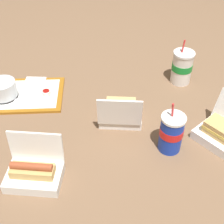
{
  "coord_description": "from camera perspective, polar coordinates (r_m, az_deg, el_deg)",
  "views": [
    {
      "loc": [
        0.26,
        1.0,
        0.91
      ],
      "look_at": [
        0.01,
        0.04,
        0.05
      ],
      "focal_mm": 50.0,
      "sensor_mm": 36.0,
      "label": 1
    }
  ],
  "objects": [
    {
      "name": "clamshell_sandwich_center",
      "position": [
        1.3,
        19.57,
        -3.66
      ],
      "size": [
        0.24,
        0.25,
        0.17
      ],
      "color": "white",
      "rests_on": "ground_plane"
    },
    {
      "name": "ketchup_cup",
      "position": [
        1.49,
        -11.92,
        3.48
      ],
      "size": [
        0.04,
        0.04,
        0.02
      ],
      "color": "white",
      "rests_on": "food_tray"
    },
    {
      "name": "soda_cup_center",
      "position": [
        1.19,
        10.79,
        -3.72
      ],
      "size": [
        0.09,
        0.09,
        0.22
      ],
      "color": "#1938B7",
      "rests_on": "ground_plane"
    },
    {
      "name": "clamshell_hotdog_back",
      "position": [
        1.14,
        -14.07,
        -10.54
      ],
      "size": [
        0.23,
        0.2,
        0.17
      ],
      "color": "white",
      "rests_on": "ground_plane"
    },
    {
      "name": "food_tray",
      "position": [
        1.53,
        -15.89,
        3.0
      ],
      "size": [
        0.42,
        0.33,
        0.01
      ],
      "color": "#A56619",
      "rests_on": "ground_plane"
    },
    {
      "name": "cake_container",
      "position": [
        1.52,
        -19.28,
        3.88
      ],
      "size": [
        0.12,
        0.12,
        0.08
      ],
      "color": "black",
      "rests_on": "food_tray"
    },
    {
      "name": "clamshell_sandwich_left",
      "position": [
        1.32,
        1.6,
        -0.14
      ],
      "size": [
        0.22,
        0.21,
        0.17
      ],
      "color": "white",
      "rests_on": "ground_plane"
    },
    {
      "name": "soda_cup_right",
      "position": [
        1.56,
        12.68,
        8.03
      ],
      "size": [
        0.1,
        0.1,
        0.22
      ],
      "color": "white",
      "rests_on": "ground_plane"
    },
    {
      "name": "napkin_stack",
      "position": [
        1.58,
        -14.01,
        5.19
      ],
      "size": [
        0.12,
        0.12,
        0.0
      ],
      "primitive_type": "cube",
      "rotation": [
        0.0,
        0.0,
        -0.29
      ],
      "color": "white",
      "rests_on": "food_tray"
    },
    {
      "name": "ground_plane",
      "position": [
        1.37,
        0.05,
        -0.5
      ],
      "size": [
        3.2,
        3.2,
        0.0
      ],
      "primitive_type": "plane",
      "color": "brown"
    },
    {
      "name": "plastic_fork",
      "position": [
        1.48,
        -16.11,
        2.03
      ],
      "size": [
        0.11,
        0.06,
        0.0
      ],
      "primitive_type": "cube",
      "rotation": [
        0.0,
        0.0,
        -0.42
      ],
      "color": "white",
      "rests_on": "food_tray"
    }
  ]
}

